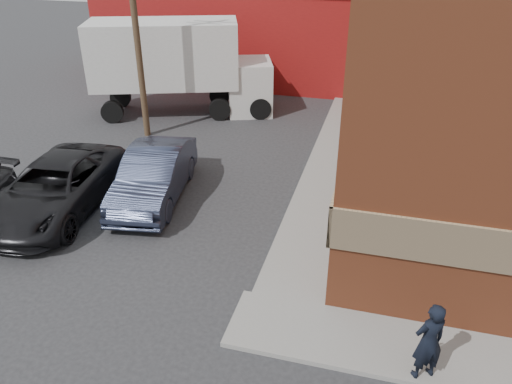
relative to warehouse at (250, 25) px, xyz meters
The scene contains 8 objects.
ground 21.07m from the warehouse, 73.30° to the right, with size 90.00×90.00×0.00m, color #28282B.
sidewalk_west 13.12m from the warehouse, 59.04° to the right, with size 1.80×18.00×0.12m, color gray.
warehouse is the anchor object (origin of this frame).
utility_pole 11.27m from the warehouse, 97.77° to the right, with size 2.00×0.26×9.00m.
man 23.69m from the warehouse, 65.85° to the right, with size 0.65×0.43×1.79m, color black.
sedan 16.21m from the warehouse, 85.43° to the right, with size 1.77×5.07×1.67m, color #2E344C.
suv_a 17.75m from the warehouse, 94.34° to the right, with size 2.70×5.86×1.63m, color black.
box_truck 7.94m from the warehouse, 97.00° to the right, with size 9.01×5.27×4.27m.
Camera 1 is at (2.31, -9.21, 8.08)m, focal length 35.00 mm.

